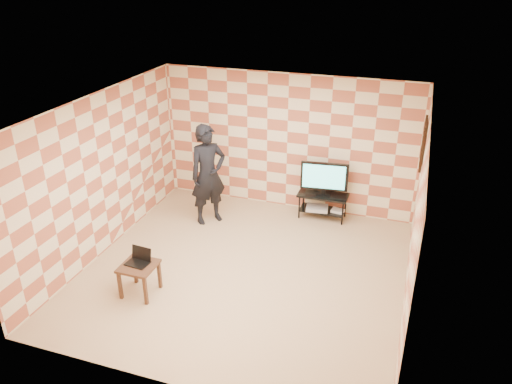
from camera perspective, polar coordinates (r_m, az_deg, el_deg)
floor at (r=8.19m, az=-1.35°, el=-9.01°), size 5.00×5.00×0.00m
wall_back at (r=9.71m, az=3.59°, el=5.66°), size 5.00×0.02×2.70m
wall_front at (r=5.56m, az=-10.41°, el=-11.26°), size 5.00×0.02×2.70m
wall_left at (r=8.62m, az=-17.30°, el=1.85°), size 0.02×5.00×2.70m
wall_right at (r=7.14m, az=17.80°, el=-3.27°), size 0.02×5.00×2.70m
ceiling at (r=7.02m, az=-1.58°, el=9.45°), size 5.00×5.00×0.02m
wall_art at (r=8.33m, az=18.58°, el=5.31°), size 0.04×0.72×0.72m
tv_stand at (r=9.67m, az=7.64°, el=-0.98°), size 0.95×0.43×0.50m
tv at (r=9.46m, az=7.81°, el=1.69°), size 0.89×0.20×0.65m
dvd_player at (r=9.72m, az=7.00°, el=-1.83°), size 0.45×0.35×0.07m
game_console at (r=9.69m, az=9.32°, el=-2.13°), size 0.25×0.20×0.05m
side_table at (r=7.68m, az=-13.24°, el=-8.67°), size 0.51×0.51×0.50m
laptop at (r=7.67m, az=-13.22°, el=-7.51°), size 0.35×0.29×0.22m
person at (r=9.27m, az=-5.49°, el=1.99°), size 0.81×0.83×1.92m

